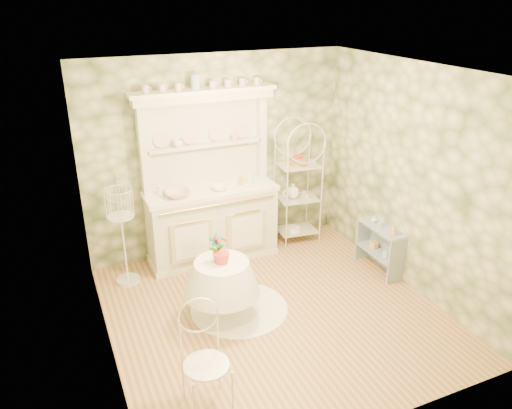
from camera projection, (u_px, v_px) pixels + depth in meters
name	position (u px, v px, depth m)	size (l,w,h in m)	color
floor	(273.00, 312.00, 5.73)	(3.60, 3.60, 0.00)	tan
ceiling	(277.00, 72.00, 4.67)	(3.60, 3.60, 0.00)	white
wall_left	(97.00, 235.00, 4.54)	(3.60, 3.60, 0.00)	beige
wall_right	(413.00, 180.00, 5.87)	(3.60, 3.60, 0.00)	beige
wall_back	(217.00, 156.00, 6.72)	(3.60, 3.60, 0.00)	beige
wall_front	(381.00, 291.00, 3.69)	(3.60, 3.60, 0.00)	beige
kitchen_dresser	(210.00, 179.00, 6.49)	(1.87, 0.61, 2.29)	silver
bakers_rack	(298.00, 181.00, 7.07)	(0.57, 0.41, 1.85)	white
side_shelf	(379.00, 250.00, 6.51)	(0.25, 0.66, 0.57)	#8798AF
round_table	(222.00, 294.00, 5.52)	(0.57, 0.57, 0.62)	white
cafe_chair	(206.00, 360.00, 4.24)	(0.46, 0.46, 1.01)	white
birdcage_stand	(122.00, 229.00, 6.05)	(0.35, 0.35, 1.47)	white
floor_basket	(215.00, 265.00, 6.52)	(0.30, 0.30, 0.20)	#A67F43
lace_rug	(239.00, 308.00, 5.79)	(1.13, 1.13, 0.01)	white
bowl_floral	(178.00, 196.00, 6.29)	(0.32, 0.32, 0.08)	white
bowl_white	(220.00, 189.00, 6.50)	(0.21, 0.21, 0.07)	white
cup_left	(178.00, 145.00, 6.31)	(0.12, 0.12, 0.09)	white
cup_right	(234.00, 138.00, 6.57)	(0.09, 0.09, 0.09)	white
potted_geranium	(217.00, 250.00, 5.33)	(0.17, 0.11, 0.31)	#3F7238
bottle_amber	(394.00, 230.00, 6.16)	(0.06, 0.06, 0.15)	gold
bottle_blue	(381.00, 224.00, 6.38)	(0.05, 0.05, 0.10)	#95BACC
bottle_glass	(374.00, 220.00, 6.51)	(0.07, 0.07, 0.10)	silver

